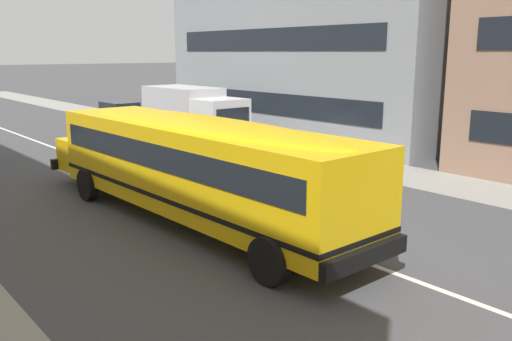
# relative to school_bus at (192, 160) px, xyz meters

# --- Properties ---
(ground_plane) EXTENTS (400.00, 400.00, 0.00)m
(ground_plane) POSITION_rel_school_bus_xyz_m (4.16, 1.25, -1.70)
(ground_plane) COLOR #424244
(sidewalk_far) EXTENTS (120.00, 3.00, 0.01)m
(sidewalk_far) POSITION_rel_school_bus_xyz_m (4.16, 9.21, -1.69)
(sidewalk_far) COLOR gray
(sidewalk_far) RESTS_ON ground_plane
(lane_centreline) EXTENTS (110.00, 0.16, 0.01)m
(lane_centreline) POSITION_rel_school_bus_xyz_m (4.16, 1.25, -1.69)
(lane_centreline) COLOR silver
(lane_centreline) RESTS_ON ground_plane
(school_bus) EXTENTS (12.82, 3.04, 2.85)m
(school_bus) POSITION_rel_school_bus_xyz_m (0.00, 0.00, 0.00)
(school_bus) COLOR yellow
(school_bus) RESTS_ON ground_plane
(parked_car_green_by_hydrant) EXTENTS (3.96, 2.00, 1.64)m
(parked_car_green_by_hydrant) POSITION_rel_school_bus_xyz_m (-17.57, 6.52, -0.85)
(parked_car_green_by_hydrant) COLOR #236038
(parked_car_green_by_hydrant) RESTS_ON ground_plane
(box_truck) EXTENTS (6.10, 2.60, 2.82)m
(box_truck) POSITION_rel_school_bus_xyz_m (-10.29, 6.79, -0.16)
(box_truck) COLOR silver
(box_truck) RESTS_ON ground_plane
(apartment_block_far_left) EXTENTS (17.57, 12.69, 13.30)m
(apartment_block_far_left) POSITION_rel_school_bus_xyz_m (-9.29, 17.03, 4.95)
(apartment_block_far_left) COLOR gray
(apartment_block_far_left) RESTS_ON ground_plane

